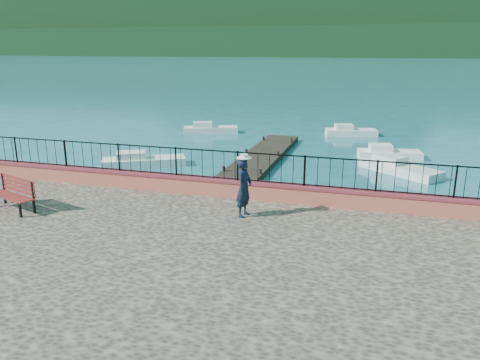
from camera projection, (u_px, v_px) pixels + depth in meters
The scene contains 14 objects.
ground at pixel (209, 282), 12.47m from camera, with size 2000.00×2000.00×0.00m, color #19596B.
parapet at pixel (246, 189), 15.47m from camera, with size 28.00×0.46×0.58m, color #BA4F43.
railing at pixel (246, 167), 15.26m from camera, with size 27.00×0.05×0.95m, color black.
dock at pixel (253, 166), 24.03m from camera, with size 2.00×16.00×0.30m, color #2D231C.
far_forest at pixel (377, 42), 286.63m from camera, with size 900.00×60.00×18.00m, color black.
foothills at pixel (380, 24), 338.38m from camera, with size 900.00×120.00×44.00m, color black.
park_bench at pixel (13, 201), 14.32m from camera, with size 1.87×1.11×0.99m.
person at pixel (244, 188), 13.63m from camera, with size 0.64×0.42×1.76m, color black.
hat at pixel (244, 156), 13.37m from camera, with size 0.44×0.44×0.12m, color white.
boat_0 at pixel (144, 158), 24.50m from camera, with size 4.26×1.30×0.80m, color silver.
boat_1 at pixel (400, 165), 23.08m from camera, with size 4.19×1.30×0.80m, color silver.
boat_2 at pixel (390, 151), 26.16m from camera, with size 3.41×1.30×0.80m, color white.
boat_3 at pixel (211, 127), 34.02m from camera, with size 3.88×1.30×0.80m, color silver.
boat_4 at pixel (351, 130), 32.98m from camera, with size 3.51×1.30×0.80m, color silver.
Camera 1 is at (3.99, -10.54, 6.03)m, focal length 35.00 mm.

